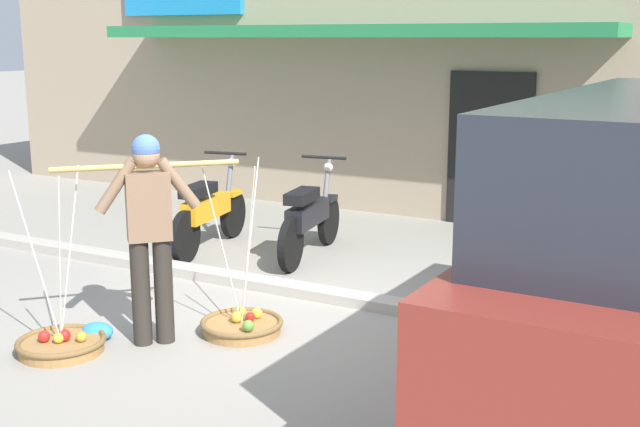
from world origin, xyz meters
TOP-DOWN VIEW (x-y plane):
  - ground_plane at (0.00, 0.00)m, footprint 90.00×90.00m
  - sidewalk_curb at (0.00, 0.70)m, footprint 20.00×0.24m
  - fruit_vendor at (-0.57, -0.94)m, footprint 1.03×1.06m
  - fruit_basket_left_side at (-0.07, -0.42)m, footprint 0.70×0.70m
  - fruit_basket_right_side at (-1.07, -1.46)m, footprint 0.70×0.70m
  - motorcycle_nearest_shop at (-1.94, 1.66)m, footprint 0.55×1.81m
  - motorcycle_second_in_row at (-0.75, 1.92)m, footprint 0.54×1.81m
  - storefront_building at (-1.44, 6.91)m, footprint 13.00×6.00m
  - plastic_litter_bag at (-1.02, -1.11)m, footprint 0.28×0.22m

SIDE VIEW (x-z plane):
  - ground_plane at x=0.00m, z-range 0.00..0.00m
  - sidewalk_curb at x=0.00m, z-range 0.00..0.10m
  - plastic_litter_bag at x=-1.02m, z-range 0.00..0.14m
  - fruit_basket_right_side at x=-1.07m, z-range -0.65..0.80m
  - fruit_basket_left_side at x=-0.07m, z-range -0.65..0.80m
  - motorcycle_nearest_shop at x=-1.94m, z-range -0.09..1.00m
  - motorcycle_second_in_row at x=-0.75m, z-range -0.09..1.00m
  - fruit_vendor at x=-0.57m, z-range 0.13..1.82m
  - storefront_building at x=-1.44m, z-range 0.00..4.20m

